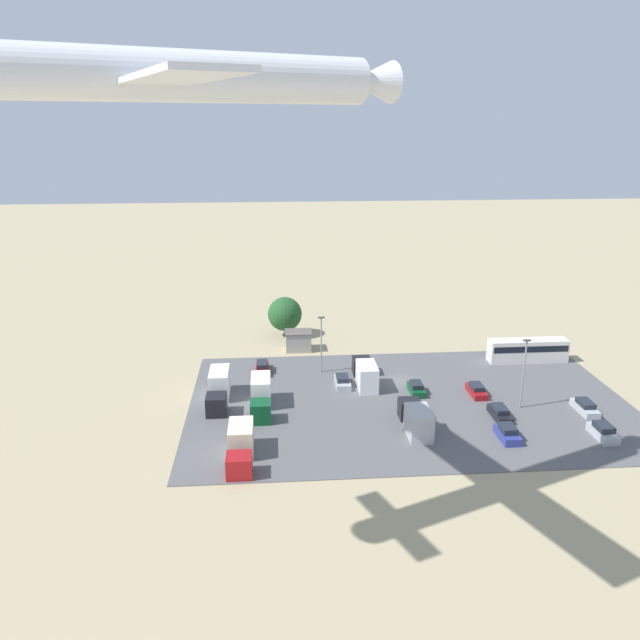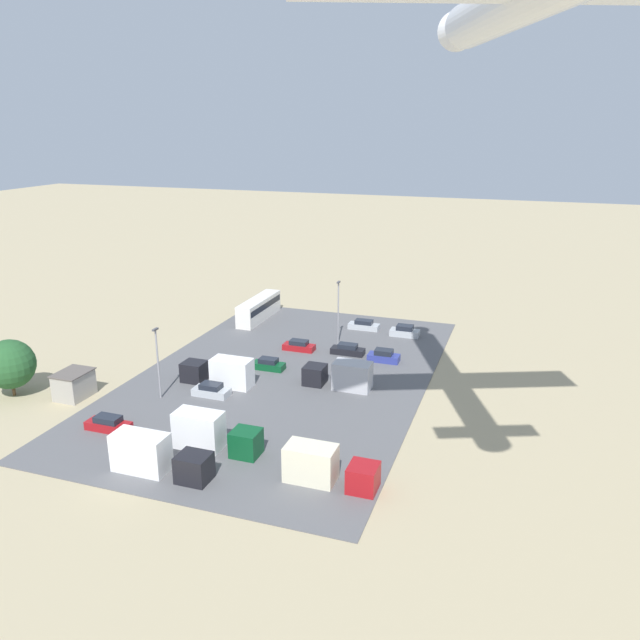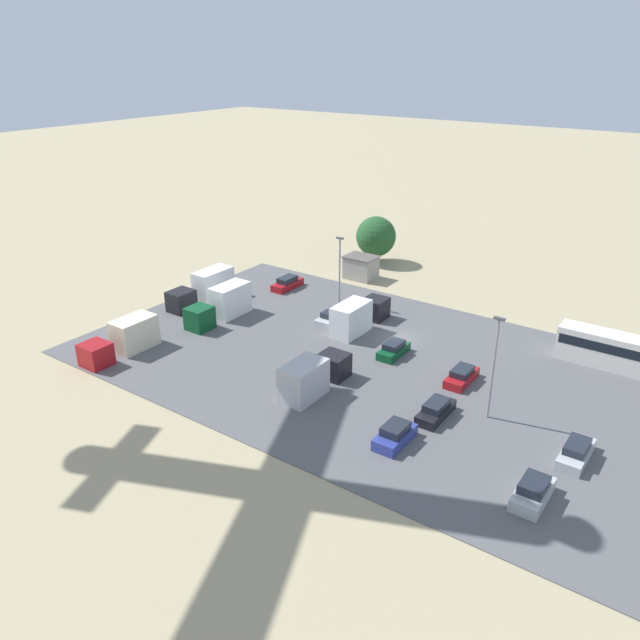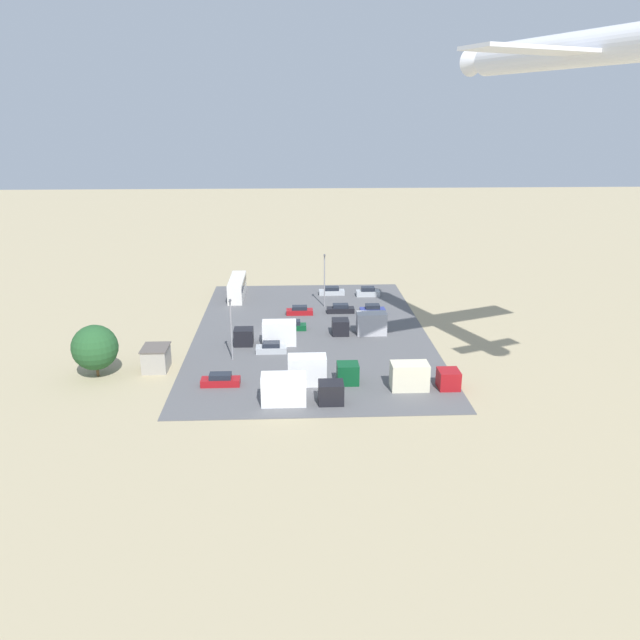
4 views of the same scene
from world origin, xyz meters
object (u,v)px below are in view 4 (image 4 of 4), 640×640
Objects in this scene: parked_car_3 at (368,292)px; airplane at (586,49)px; parked_car_4 at (271,348)px; parked_car_6 at (300,311)px; parked_car_5 at (221,380)px; parked_car_2 at (293,326)px; bus at (237,287)px; parked_truck_0 at (297,390)px; shed_building at (156,358)px; parked_truck_2 at (269,334)px; parked_car_0 at (332,291)px; parked_car_1 at (340,309)px; parked_car_7 at (372,310)px; parked_truck_4 at (319,371)px; parked_truck_3 at (363,324)px; parked_truck_1 at (421,377)px.

airplane is at bearing 19.30° from parked_car_3.
parked_car_4 reaches higher than parked_car_6.
airplane is at bearing 82.40° from parked_car_5.
parked_car_2 is at bearing -36.66° from parked_car_3.
airplane is at bearing -48.79° from bus.
parked_truck_0 is at bearing 0.89° from parked_car_2.
bus reaches higher than shed_building.
parked_car_6 is at bearing 178.70° from parked_truck_0.
parked_car_0 is at bearing -22.19° from parked_truck_2.
parked_car_1 is (-23.02, 25.25, -0.85)m from shed_building.
parked_car_3 reaches higher than parked_car_1.
shed_building is at bearing -49.83° from parked_car_2.
parked_truck_0 is at bearing -168.27° from parked_car_4.
parked_car_6 is (-17.08, 4.11, -0.02)m from parked_car_4.
parked_car_7 is at bearing -26.70° from bus.
parked_car_3 is 29.72m from parked_truck_2.
airplane reaches higher than parked_car_1.
parked_car_5 is 35.10m from parked_car_7.
parked_car_4 is 1.03× the size of parked_car_7.
bus is 29.13m from parked_car_4.
parked_truck_0 is 0.27× the size of airplane.
parked_car_2 is 52.66m from airplane.
bus is 2.87× the size of parked_car_2.
parked_truck_4 is at bearing 146.74° from airplane.
parked_car_2 is at bearing 76.83° from parked_truck_3.
parked_car_2 is at bearing -179.11° from parked_truck_0.
shed_building is at bearing -121.49° from parked_truck_0.
airplane reaches higher than parked_car_0.
parked_car_3 is at bearing 86.99° from airplane.
parked_car_4 is 12.22m from parked_car_5.
bus is 25.62m from parked_car_7.
airplane is (10.50, 46.13, 35.38)m from shed_building.
parked_car_5 is (39.07, 1.14, -1.18)m from bus.
parked_car_0 is 1.10× the size of parked_car_4.
airplane is (44.51, 21.62, 36.24)m from parked_car_0.
parked_truck_1 reaches higher than parked_car_4.
parked_car_3 reaches higher than parked_car_6.
parked_truck_4 reaches higher than shed_building.
parked_truck_0 is (10.89, 17.78, 0.14)m from shed_building.
parked_car_7 is 10.20m from parked_truck_3.
parked_truck_3 reaches higher than shed_building.
parked_car_7 is (0.96, 5.15, 0.06)m from parked_car_1.
bus is 41.16m from parked_truck_4.
shed_building is at bearing 144.86° from airplane.
parked_car_0 is 0.50× the size of parked_truck_0.
parked_car_2 is (-14.67, 17.38, -0.85)m from shed_building.
parked_car_4 is 0.97× the size of parked_car_6.
parked_car_7 is at bearing -43.59° from parked_car_4.
parked_car_6 is at bearing 42.23° from parked_truck_3.
parked_car_0 is at bearing 144.23° from shed_building.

